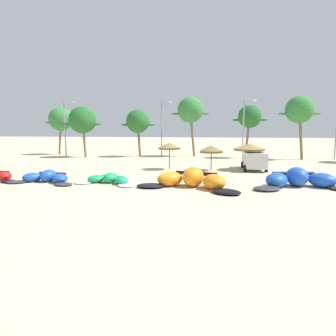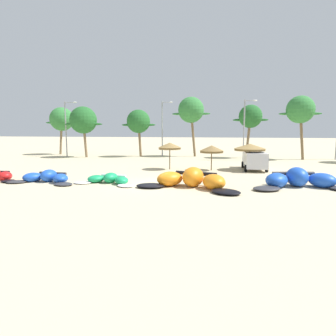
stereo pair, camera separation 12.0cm
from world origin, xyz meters
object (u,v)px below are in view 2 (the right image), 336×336
(palm_leftmost, at_px, (62,119))
(lamppost_west, at_px, (67,126))
(palm_left, at_px, (83,120))
(lamppost_east_center, at_px, (245,126))
(beach_umbrella_middle, at_px, (212,149))
(kite_left_of_center, at_px, (109,179))
(kite_center, at_px, (191,180))
(palm_center_right, at_px, (250,117))
(palm_left_of_gap, at_px, (138,122))
(kite_left, at_px, (46,178))
(palm_right_of_gap, at_px, (300,110))
(parked_van, at_px, (254,159))
(palm_center_left, at_px, (191,110))
(beach_umbrella_near_van, at_px, (170,146))
(kite_right_of_center, at_px, (299,180))
(lamppost_west_center, at_px, (163,125))
(beach_umbrella_near_palms, at_px, (250,147))

(palm_leftmost, bearing_deg, lamppost_west, -51.56)
(palm_left, relative_size, lamppost_east_center, 0.93)
(beach_umbrella_middle, height_order, lamppost_west, lamppost_west)
(kite_left_of_center, bearing_deg, lamppost_east_center, 59.76)
(kite_center, bearing_deg, kite_left_of_center, 175.74)
(palm_center_right, bearing_deg, palm_left_of_gap, -176.85)
(beach_umbrella_middle, bearing_deg, palm_center_right, 70.95)
(kite_left, relative_size, kite_left_of_center, 1.13)
(palm_right_of_gap, bearing_deg, parked_van, -120.80)
(palm_center_left, bearing_deg, beach_umbrella_near_van, -91.97)
(kite_right_of_center, height_order, palm_left_of_gap, palm_left_of_gap)
(beach_umbrella_near_van, height_order, palm_left_of_gap, palm_left_of_gap)
(kite_right_of_center, height_order, beach_umbrella_near_van, beach_umbrella_near_van)
(palm_leftmost, distance_m, lamppost_east_center, 29.24)
(palm_center_left, height_order, lamppost_east_center, palm_center_left)
(beach_umbrella_middle, distance_m, palm_center_right, 15.45)
(palm_left, height_order, lamppost_east_center, lamppost_east_center)
(palm_left_of_gap, bearing_deg, lamppost_east_center, -8.77)
(kite_left_of_center, height_order, beach_umbrella_middle, beach_umbrella_middle)
(palm_left, xyz_separation_m, palm_left_of_gap, (7.75, 2.35, -0.18))
(palm_left, distance_m, palm_center_right, 24.34)
(parked_van, bearing_deg, beach_umbrella_middle, -163.53)
(palm_leftmost, bearing_deg, kite_center, -45.21)
(kite_left_of_center, xyz_separation_m, lamppost_west_center, (-0.63, 24.20, 4.44))
(beach_umbrella_near_palms, relative_size, lamppost_east_center, 0.40)
(kite_right_of_center, bearing_deg, kite_center, -168.90)
(kite_right_of_center, bearing_deg, parked_van, 103.85)
(beach_umbrella_middle, distance_m, palm_leftmost, 29.27)
(kite_left, relative_size, beach_umbrella_middle, 2.33)
(kite_left, xyz_separation_m, kite_center, (11.42, -0.04, 0.17))
(parked_van, bearing_deg, palm_center_right, 87.38)
(palm_left_of_gap, distance_m, palm_right_of_gap, 22.79)
(beach_umbrella_middle, xyz_separation_m, palm_center_right, (4.89, 14.17, 3.73))
(palm_left, bearing_deg, palm_center_left, 15.29)
(kite_left_of_center, relative_size, palm_leftmost, 0.68)
(lamppost_east_center, bearing_deg, parked_van, -88.03)
(palm_center_right, bearing_deg, lamppost_west, -173.36)
(kite_left_of_center, height_order, kite_right_of_center, kite_right_of_center)
(kite_left, distance_m, lamppost_east_center, 26.30)
(kite_left_of_center, distance_m, lamppost_west_center, 24.61)
(palm_center_left, bearing_deg, palm_leftmost, -179.18)
(kite_left, xyz_separation_m, palm_right_of_gap, (23.75, 22.17, 6.34))
(lamppost_west_center, xyz_separation_m, lamppost_east_center, (12.09, -4.55, -0.21))
(parked_van, bearing_deg, lamppost_west_center, 131.25)
(beach_umbrella_near_van, distance_m, palm_left_of_gap, 15.43)
(palm_center_right, bearing_deg, kite_left_of_center, -118.36)
(palm_center_left, bearing_deg, kite_right_of_center, -65.82)
(palm_left_of_gap, bearing_deg, parked_van, -37.25)
(palm_left_of_gap, bearing_deg, palm_center_left, 13.70)
(kite_right_of_center, height_order, lamppost_east_center, lamppost_east_center)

